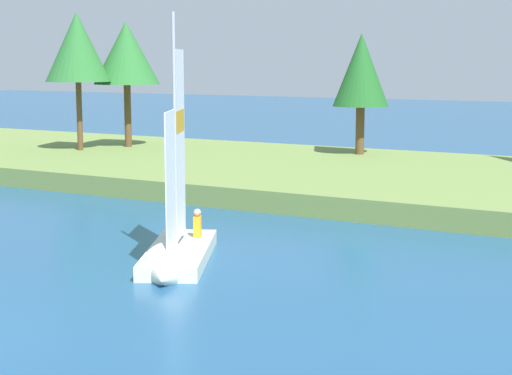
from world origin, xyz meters
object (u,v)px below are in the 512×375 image
(shoreline_tree_left, at_px, (77,47))
(shoreline_tree_midleft, at_px, (126,54))
(shoreline_tree_centre, at_px, (361,71))
(sailboat, at_px, (174,252))

(shoreline_tree_left, bearing_deg, shoreline_tree_midleft, 67.78)
(shoreline_tree_centre, bearing_deg, sailboat, -80.53)
(shoreline_tree_midleft, bearing_deg, sailboat, -48.85)
(shoreline_tree_midleft, bearing_deg, shoreline_tree_centre, 12.84)
(shoreline_tree_midleft, distance_m, sailboat, 23.47)
(shoreline_tree_midleft, height_order, sailboat, shoreline_tree_midleft)
(shoreline_tree_centre, xyz_separation_m, sailboat, (3.32, -19.93, -4.27))
(shoreline_tree_centre, height_order, sailboat, shoreline_tree_centre)
(shoreline_tree_left, height_order, shoreline_tree_midleft, shoreline_tree_left)
(shoreline_tree_left, distance_m, shoreline_tree_midleft, 2.72)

